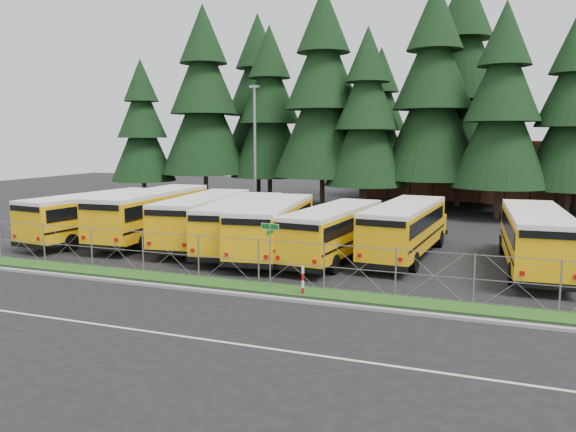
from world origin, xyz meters
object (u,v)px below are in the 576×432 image
(striped_bollard, at_px, (303,280))
(bus_0, at_px, (99,217))
(bus_east, at_px, (535,240))
(bus_2, at_px, (206,220))
(bus_3, at_px, (243,225))
(street_sign, at_px, (270,242))
(bus_4, at_px, (275,228))
(bus_6, at_px, (406,230))
(bus_1, at_px, (155,216))
(light_standard, at_px, (255,149))
(bus_5, at_px, (336,233))

(striped_bollard, bearing_deg, bus_0, 155.89)
(bus_east, bearing_deg, bus_2, 176.38)
(bus_3, distance_m, street_sign, 8.30)
(bus_4, bearing_deg, bus_6, 8.14)
(bus_6, relative_size, bus_east, 0.98)
(bus_1, relative_size, bus_3, 1.07)
(bus_2, xyz_separation_m, street_sign, (7.30, -7.74, 0.55))
(bus_3, height_order, light_standard, light_standard)
(bus_3, relative_size, bus_6, 1.00)
(bus_1, xyz_separation_m, light_standard, (2.81, 9.10, 3.94))
(bus_2, bearing_deg, bus_east, -7.08)
(bus_3, xyz_separation_m, bus_6, (8.91, 1.45, -0.00))
(bus_5, height_order, street_sign, street_sign)
(bus_3, xyz_separation_m, light_standard, (-3.65, 10.04, 4.05))
(street_sign, bearing_deg, bus_2, 133.32)
(bus_0, xyz_separation_m, bus_1, (3.30, 1.17, 0.10))
(bus_2, relative_size, bus_east, 1.00)
(bus_2, relative_size, bus_4, 1.01)
(bus_0, height_order, light_standard, light_standard)
(bus_east, xyz_separation_m, light_standard, (-18.80, 9.49, 4.02))
(bus_0, height_order, bus_3, bus_0)
(bus_2, xyz_separation_m, bus_5, (8.32, -1.16, -0.09))
(bus_4, xyz_separation_m, striped_bollard, (4.01, -6.93, -0.87))
(bus_4, height_order, street_sign, bus_4)
(bus_0, bearing_deg, bus_4, 6.51)
(bus_0, distance_m, bus_east, 24.93)
(bus_4, bearing_deg, bus_2, 159.14)
(bus_3, height_order, bus_4, bus_4)
(bus_east, xyz_separation_m, striped_bollard, (-9.05, -7.88, -0.88))
(bus_4, bearing_deg, striped_bollard, -67.02)
(bus_1, xyz_separation_m, street_sign, (10.96, -7.89, 0.47))
(bus_1, distance_m, bus_3, 6.53)
(bus_6, relative_size, street_sign, 3.95)
(bus_5, relative_size, street_sign, 3.78)
(bus_east, bearing_deg, bus_4, -178.67)
(bus_east, height_order, striped_bollard, bus_east)
(bus_2, bearing_deg, bus_5, -14.24)
(bus_5, bearing_deg, bus_2, 177.68)
(bus_3, height_order, bus_east, bus_east)
(bus_6, height_order, bus_east, bus_east)
(bus_3, distance_m, bus_6, 9.03)
(bus_4, bearing_deg, bus_east, -2.90)
(bus_2, height_order, bus_5, bus_2)
(bus_1, distance_m, street_sign, 13.52)
(striped_bollard, bearing_deg, bus_6, 72.26)
(bus_6, bearing_deg, bus_5, -147.16)
(bus_3, height_order, bus_5, bus_3)
(bus_0, distance_m, bus_6, 18.75)
(bus_1, relative_size, bus_2, 1.05)
(bus_1, bearing_deg, bus_east, -3.62)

